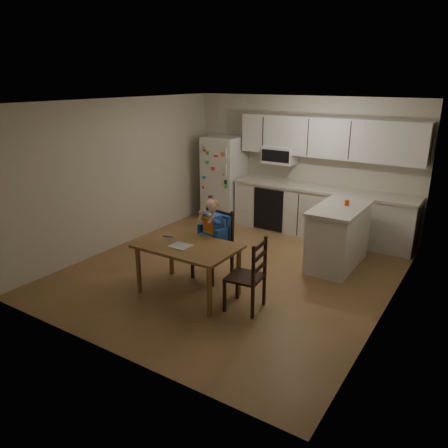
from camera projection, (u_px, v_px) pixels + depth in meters
room at (250, 185)px, 6.67m from camera, size 4.52×5.01×2.51m
refrigerator at (224, 178)px, 8.93m from camera, size 0.72×0.70×1.70m
kitchen_run at (321, 189)px, 7.94m from camera, size 3.37×0.62×2.15m
kitchen_island at (338, 236)px, 6.74m from camera, size 0.68×1.30×0.96m
red_cup at (347, 203)px, 6.62m from camera, size 0.07×0.07×0.09m
dining_table at (188, 252)px, 5.80m from camera, size 1.32×0.85×0.71m
napkin at (180, 246)px, 5.72m from camera, size 0.27×0.23×0.01m
toddler_spoon at (167, 236)px, 6.06m from camera, size 0.12×0.06×0.02m
chair_booster at (214, 231)px, 6.25m from camera, size 0.53×0.53×1.20m
chair_side at (252, 271)px, 5.39m from camera, size 0.46×0.46×0.95m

